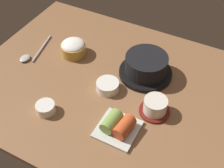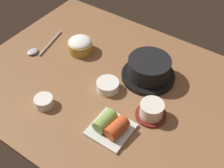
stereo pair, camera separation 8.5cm
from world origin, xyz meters
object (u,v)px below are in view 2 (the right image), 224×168
Objects in this scene: stone_pot at (149,69)px; spoon at (39,49)px; tea_cup_with_saucer at (152,110)px; rice_bowl at (80,45)px; kimchi_plate at (111,126)px; side_bowl_near at (44,101)px; banchan_cup_center at (108,85)px.

stone_pot is 1.02× the size of spoon.
rice_bowl is at bearing 162.05° from tea_cup_with_saucer.
rice_bowl is (-29.63, -2.24, -0.89)cm from stone_pot.
rice_bowl is 17.13cm from spoon.
rice_bowl is at bearing -175.68° from stone_pot.
kimchi_plate reaches higher than side_bowl_near.
rice_bowl reaches higher than kimchi_plate.
stone_pot is 27.14cm from kimchi_plate.
side_bowl_near is 29.69cm from spoon.
side_bowl_near is at bearing -170.28° from kimchi_plate.
rice_bowl is 41.23cm from tea_cup_with_saucer.
stone_pot is 15.92cm from banchan_cup_center.
stone_pot is 17.80cm from tea_cup_with_saucer.
stone_pot is at bearing 94.68° from kimchi_plate.
kimchi_plate is at bearing -121.49° from tea_cup_with_saucer.
tea_cup_with_saucer is at bearing -57.31° from stone_pot.
spoon is (-35.28, 1.89, -1.21)cm from banchan_cup_center.
tea_cup_with_saucer is 1.61× the size of side_bowl_near.
kimchi_plate reaches higher than spoon.
tea_cup_with_saucer is 35.46cm from side_bowl_near.
kimchi_plate is 0.65× the size of spoon.
rice_bowl is 1.24× the size of banchan_cup_center.
stone_pot is at bearing 122.69° from tea_cup_with_saucer.
kimchi_plate is at bearing 9.72° from side_bowl_near.
stone_pot is 1.96× the size of rice_bowl.
kimchi_plate is (-7.38, -12.04, -0.54)cm from tea_cup_with_saucer.
spoon is at bearing 137.97° from side_bowl_near.
spoon is (-46.19, 15.73, -1.59)cm from kimchi_plate.
banchan_cup_center is (-18.28, 1.79, -0.92)cm from tea_cup_with_saucer.
side_bowl_near is 0.33× the size of spoon.
rice_bowl is 40.34cm from kimchi_plate.
banchan_cup_center is 35.35cm from spoon.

